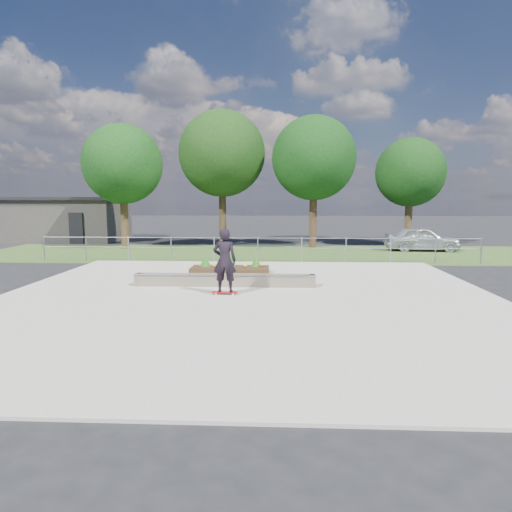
# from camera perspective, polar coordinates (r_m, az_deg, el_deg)

# --- Properties ---
(ground) EXTENTS (120.00, 120.00, 0.00)m
(ground) POSITION_cam_1_polar(r_m,az_deg,el_deg) (13.54, -1.15, -5.44)
(ground) COLOR black
(ground) RESTS_ON ground
(grass_verge) EXTENTS (30.00, 8.00, 0.02)m
(grass_verge) POSITION_cam_1_polar(r_m,az_deg,el_deg) (24.37, 0.57, 0.34)
(grass_verge) COLOR #304B1E
(grass_verge) RESTS_ON ground
(concrete_slab) EXTENTS (15.00, 15.00, 0.06)m
(concrete_slab) POSITION_cam_1_polar(r_m,az_deg,el_deg) (13.53, -1.15, -5.32)
(concrete_slab) COLOR #A49E92
(concrete_slab) RESTS_ON ground
(fence) EXTENTS (20.06, 0.06, 1.20)m
(fence) POSITION_cam_1_polar(r_m,az_deg,el_deg) (20.81, 0.22, 1.23)
(fence) COLOR gray
(fence) RESTS_ON ground
(building) EXTENTS (8.40, 5.40, 3.00)m
(building) POSITION_cam_1_polar(r_m,az_deg,el_deg) (34.56, -22.91, 4.35)
(building) COLOR #312E2C
(building) RESTS_ON ground
(tree_far_left) EXTENTS (4.55, 4.55, 7.15)m
(tree_far_left) POSITION_cam_1_polar(r_m,az_deg,el_deg) (27.69, -16.36, 10.94)
(tree_far_left) COLOR #362615
(tree_far_left) RESTS_ON ground
(tree_mid_left) EXTENTS (5.25, 5.25, 8.25)m
(tree_mid_left) POSITION_cam_1_polar(r_m,az_deg,el_deg) (28.49, -4.27, 12.62)
(tree_mid_left) COLOR black
(tree_mid_left) RESTS_ON ground
(tree_mid_right) EXTENTS (4.90, 4.90, 7.70)m
(tree_mid_right) POSITION_cam_1_polar(r_m,az_deg,el_deg) (27.34, 7.26, 12.02)
(tree_mid_right) COLOR #321F14
(tree_mid_right) RESTS_ON ground
(tree_far_right) EXTENTS (4.20, 4.20, 6.60)m
(tree_far_right) POSITION_cam_1_polar(r_m,az_deg,el_deg) (29.83, 18.74, 9.85)
(tree_far_right) COLOR #372616
(tree_far_right) RESTS_ON ground
(grind_ledge) EXTENTS (6.00, 0.44, 0.43)m
(grind_ledge) POSITION_cam_1_polar(r_m,az_deg,el_deg) (15.19, -3.95, -3.02)
(grind_ledge) COLOR brown
(grind_ledge) RESTS_ON concrete_slab
(planter_bed) EXTENTS (3.00, 1.20, 0.61)m
(planter_bed) POSITION_cam_1_polar(r_m,az_deg,el_deg) (17.72, -3.25, -1.58)
(planter_bed) COLOR black
(planter_bed) RESTS_ON concrete_slab
(skateboarder) EXTENTS (0.80, 0.48, 2.01)m
(skateboarder) POSITION_cam_1_polar(r_m,az_deg,el_deg) (13.77, -3.94, -0.57)
(skateboarder) COLOR silver
(skateboarder) RESTS_ON concrete_slab
(parked_car) EXTENTS (4.10, 1.85, 1.37)m
(parked_car) POSITION_cam_1_polar(r_m,az_deg,el_deg) (27.05, 20.05, 2.03)
(parked_car) COLOR #B9BEC3
(parked_car) RESTS_ON ground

